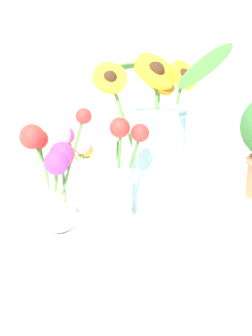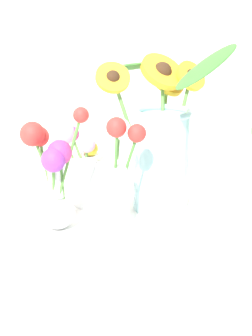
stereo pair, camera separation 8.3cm
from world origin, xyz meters
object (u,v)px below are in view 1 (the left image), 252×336
Objects in this scene: vase_small_back at (81,169)px; mason_jar_sunflowers at (158,142)px; vase_small_center at (117,181)px; vase_bulb_right at (54,178)px; serving_tray at (126,226)px.

mason_jar_sunflowers is at bearing -32.17° from vase_small_back.
mason_jar_sunflowers reaches higher than vase_small_back.
vase_bulb_right is (-0.09, 0.05, 0.01)m from vase_small_center.
vase_bulb_right is at bearing 167.11° from serving_tray.
vase_bulb_right is (-0.13, 0.03, 0.11)m from serving_tray.
vase_small_back reaches higher than serving_tray.
vase_small_center is 0.11m from vase_bulb_right.
vase_small_center is 0.12m from vase_small_back.
serving_tray is 2.41× the size of vase_small_back.
vase_small_back is (0.09, 0.07, -0.03)m from vase_bulb_right.
mason_jar_sunflowers is at bearing 15.70° from serving_tray.
vase_small_back is (-0.01, 0.12, -0.01)m from vase_small_center.
mason_jar_sunflowers is (0.09, 0.02, 0.14)m from serving_tray.
vase_bulb_right is 0.12m from vase_small_back.
vase_bulb_right is at bearing 152.89° from vase_small_center.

